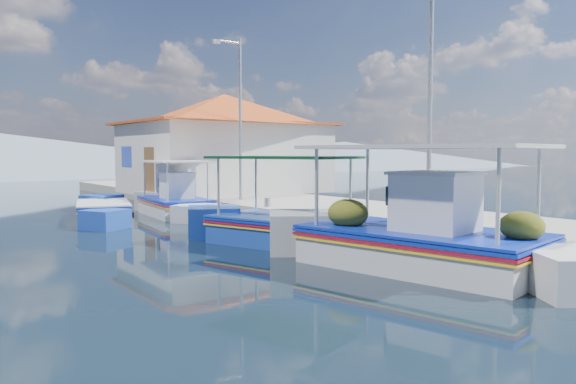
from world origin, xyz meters
TOP-DOWN VIEW (x-y plane):
  - ground at (0.00, 0.00)m, footprint 160.00×160.00m
  - quay at (5.90, 6.00)m, footprint 5.00×44.00m
  - bollards at (3.80, 5.25)m, footprint 0.20×17.20m
  - main_caique at (2.10, 0.16)m, footprint 3.39×8.04m
  - caique_green_canopy at (1.63, 4.11)m, footprint 3.25×6.19m
  - caique_blue_hull at (-0.54, 11.36)m, footprint 2.62×5.26m
  - caique_far at (2.19, 11.68)m, footprint 2.32×6.27m
  - harbor_building at (6.20, 15.00)m, footprint 10.49×10.49m
  - lamp_post_near at (4.51, 2.00)m, footprint 1.21×0.14m
  - lamp_post_far at (4.51, 11.00)m, footprint 1.21×0.14m
  - mountain_ridge at (6.54, 56.00)m, footprint 171.40×96.00m

SIDE VIEW (x-z plane):
  - ground at x=0.00m, z-range 0.00..0.00m
  - quay at x=5.90m, z-range 0.00..0.50m
  - caique_blue_hull at x=-0.54m, z-range -0.22..0.75m
  - caique_green_canopy at x=1.63m, z-range -0.86..1.58m
  - caique_far at x=2.19m, z-range -0.70..1.51m
  - main_caique at x=2.10m, z-range -0.83..1.87m
  - bollards at x=3.80m, z-range 0.50..0.80m
  - mountain_ridge at x=6.54m, z-range -0.71..4.79m
  - harbor_building at x=6.20m, z-range 0.58..4.98m
  - lamp_post_near at x=4.51m, z-range 0.85..6.85m
  - lamp_post_far at x=4.51m, z-range 0.85..6.85m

